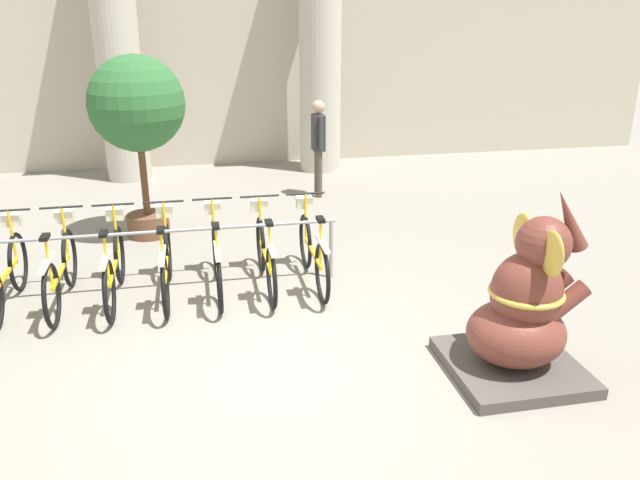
# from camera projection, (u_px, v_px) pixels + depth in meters

# --- Properties ---
(ground_plane) EXTENTS (60.00, 60.00, 0.00)m
(ground_plane) POSITION_uv_depth(u_px,v_px,m) (279.00, 366.00, 5.88)
(ground_plane) COLOR gray
(building_facade) EXTENTS (20.00, 0.20, 6.00)m
(building_facade) POSITION_uv_depth(u_px,v_px,m) (218.00, 19.00, 12.76)
(building_facade) COLOR #BCB29E
(building_facade) RESTS_ON ground_plane
(column_left) EXTENTS (1.05, 1.05, 5.16)m
(column_left) POSITION_uv_depth(u_px,v_px,m) (116.00, 41.00, 11.61)
(column_left) COLOR #BCB7A8
(column_left) RESTS_ON ground_plane
(column_right) EXTENTS (1.05, 1.05, 5.16)m
(column_right) POSITION_uv_depth(u_px,v_px,m) (320.00, 39.00, 12.33)
(column_right) COLOR #BCB7A8
(column_right) RESTS_ON ground_plane
(bike_rack) EXTENTS (4.07, 0.05, 0.77)m
(bike_rack) POSITION_uv_depth(u_px,v_px,m) (165.00, 242.00, 7.27)
(bike_rack) COLOR gray
(bike_rack) RESTS_ON ground_plane
(bicycle_0) EXTENTS (0.48, 1.79, 1.02)m
(bicycle_0) POSITION_uv_depth(u_px,v_px,m) (6.00, 273.00, 6.91)
(bicycle_0) COLOR black
(bicycle_0) RESTS_ON ground_plane
(bicycle_1) EXTENTS (0.48, 1.79, 1.02)m
(bicycle_1) POSITION_uv_depth(u_px,v_px,m) (61.00, 269.00, 7.02)
(bicycle_1) COLOR black
(bicycle_1) RESTS_ON ground_plane
(bicycle_2) EXTENTS (0.48, 1.79, 1.02)m
(bicycle_2) POSITION_uv_depth(u_px,v_px,m) (114.00, 266.00, 7.12)
(bicycle_2) COLOR black
(bicycle_2) RESTS_ON ground_plane
(bicycle_3) EXTENTS (0.48, 1.79, 1.02)m
(bicycle_3) POSITION_uv_depth(u_px,v_px,m) (166.00, 262.00, 7.23)
(bicycle_3) COLOR black
(bicycle_3) RESTS_ON ground_plane
(bicycle_4) EXTENTS (0.48, 1.79, 1.02)m
(bicycle_4) POSITION_uv_depth(u_px,v_px,m) (217.00, 258.00, 7.35)
(bicycle_4) COLOR black
(bicycle_4) RESTS_ON ground_plane
(bicycle_5) EXTENTS (0.48, 1.79, 1.02)m
(bicycle_5) POSITION_uv_depth(u_px,v_px,m) (265.00, 254.00, 7.46)
(bicycle_5) COLOR black
(bicycle_5) RESTS_ON ground_plane
(bicycle_6) EXTENTS (0.48, 1.79, 1.02)m
(bicycle_6) POSITION_uv_depth(u_px,v_px,m) (313.00, 251.00, 7.57)
(bicycle_6) COLOR black
(bicycle_6) RESTS_ON ground_plane
(elephant_statue) EXTENTS (1.17, 1.17, 1.77)m
(elephant_statue) POSITION_uv_depth(u_px,v_px,m) (523.00, 313.00, 5.60)
(elephant_statue) COLOR #4C4742
(elephant_statue) RESTS_ON ground_plane
(person_pedestrian) EXTENTS (0.23, 0.47, 1.71)m
(person_pedestrian) POSITION_uv_depth(u_px,v_px,m) (318.00, 139.00, 10.96)
(person_pedestrian) COLOR brown
(person_pedestrian) RESTS_ON ground_plane
(potted_tree) EXTENTS (1.34, 1.34, 2.61)m
(potted_tree) POSITION_uv_depth(u_px,v_px,m) (137.00, 110.00, 8.68)
(potted_tree) COLOR brown
(potted_tree) RESTS_ON ground_plane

